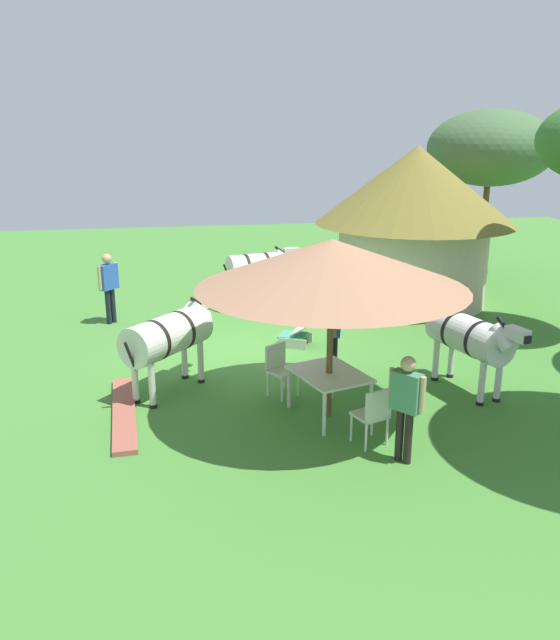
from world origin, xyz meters
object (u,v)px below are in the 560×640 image
(patio_chair_near_hut, at_px, (373,413))
(acacia_tree_behind_hut, at_px, (491,148))
(standing_watcher, at_px, (109,282))
(zebra_nearest_camera, at_px, (258,268))
(thatched_hut, at_px, (414,215))
(patio_dining_table, at_px, (329,378))
(striped_lounge_chair, at_px, (298,334))
(zebra_toward_hut, at_px, (169,335))
(patio_chair_west_end, at_px, (279,366))
(shade_umbrella, at_px, (332,264))
(guest_beside_umbrella, at_px, (335,326))
(guest_behind_table, at_px, (406,399))
(zebra_by_umbrella, at_px, (471,337))

(patio_chair_near_hut, relative_size, acacia_tree_behind_hut, 0.18)
(standing_watcher, bearing_deg, zebra_nearest_camera, 144.81)
(thatched_hut, relative_size, patio_dining_table, 3.49)
(striped_lounge_chair, relative_size, zebra_toward_hut, 0.50)
(patio_chair_west_end, height_order, acacia_tree_behind_hut, acacia_tree_behind_hut)
(patio_dining_table, distance_m, standing_watcher, 6.98)
(shade_umbrella, xyz_separation_m, guest_beside_umbrella, (-1.62, 0.52, -1.50))
(shade_umbrella, bearing_deg, zebra_nearest_camera, -178.44)
(patio_chair_west_end, height_order, guest_behind_table, guest_behind_table)
(patio_dining_table, height_order, patio_chair_near_hut, patio_chair_near_hut)
(guest_beside_umbrella, bearing_deg, striped_lounge_chair, -154.07)
(guest_beside_umbrella, relative_size, zebra_toward_hut, 0.85)
(patio_dining_table, height_order, standing_watcher, standing_watcher)
(patio_chair_near_hut, distance_m, zebra_toward_hut, 3.84)
(zebra_toward_hut, bearing_deg, striped_lounge_chair, 78.09)
(acacia_tree_behind_hut, bearing_deg, patio_chair_west_end, -43.50)
(patio_chair_west_end, height_order, guest_beside_umbrella, guest_beside_umbrella)
(shade_umbrella, bearing_deg, striped_lounge_chair, 176.20)
(striped_lounge_chair, bearing_deg, thatched_hut, -23.78)
(striped_lounge_chair, height_order, zebra_nearest_camera, zebra_nearest_camera)
(thatched_hut, relative_size, patio_chair_near_hut, 5.67)
(acacia_tree_behind_hut, bearing_deg, guest_beside_umbrella, -41.41)
(standing_watcher, bearing_deg, patio_dining_table, 76.91)
(patio_dining_table, xyz_separation_m, zebra_nearest_camera, (-6.54, -0.18, 0.38))
(guest_behind_table, relative_size, zebra_by_umbrella, 0.70)
(shade_umbrella, relative_size, zebra_nearest_camera, 2.01)
(shade_umbrella, bearing_deg, standing_watcher, -146.99)
(thatched_hut, distance_m, standing_watcher, 7.83)
(guest_beside_umbrella, bearing_deg, guest_behind_table, 19.09)
(standing_watcher, relative_size, striped_lounge_chair, 1.73)
(zebra_toward_hut, bearing_deg, guest_behind_table, -3.22)
(zebra_nearest_camera, bearing_deg, zebra_by_umbrella, 11.96)
(guest_beside_umbrella, xyz_separation_m, acacia_tree_behind_hut, (-7.91, 6.98, 2.87))
(guest_behind_table, bearing_deg, guest_beside_umbrella, 144.83)
(patio_chair_west_end, bearing_deg, zebra_by_umbrella, 139.46)
(shade_umbrella, height_order, patio_chair_west_end, shade_umbrella)
(patio_chair_near_hut, xyz_separation_m, standing_watcher, (-6.94, -4.18, 0.48))
(guest_beside_umbrella, relative_size, striped_lounge_chair, 1.71)
(patio_dining_table, bearing_deg, patio_chair_west_end, -147.49)
(patio_chair_west_end, bearing_deg, standing_watcher, -89.41)
(patio_chair_near_hut, relative_size, striped_lounge_chair, 0.93)
(guest_behind_table, bearing_deg, acacia_tree_behind_hut, 111.01)
(shade_umbrella, height_order, standing_watcher, shade_umbrella)
(guest_beside_umbrella, bearing_deg, thatched_hut, 161.95)
(thatched_hut, relative_size, zebra_toward_hut, 2.65)
(guest_behind_table, relative_size, striped_lounge_chair, 1.61)
(patio_chair_near_hut, height_order, guest_beside_umbrella, guest_beside_umbrella)
(thatched_hut, height_order, shade_umbrella, thatched_hut)
(patio_dining_table, relative_size, zebra_by_umbrella, 0.66)
(patio_chair_near_hut, bearing_deg, patio_dining_table, 90.00)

